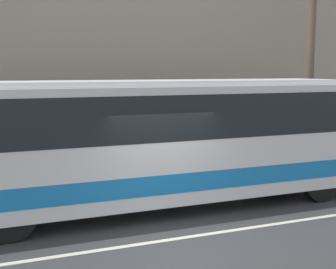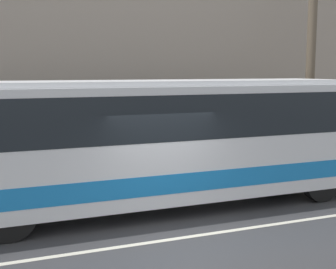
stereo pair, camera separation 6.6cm
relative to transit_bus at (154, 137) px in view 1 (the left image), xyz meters
The scene contains 6 objects.
ground_plane 2.88m from the transit_bus, 96.60° to the right, with size 60.00×60.00×0.00m, color #38383A.
sidewalk 3.61m from the transit_bus, 94.65° to the left, with size 60.00×2.77×0.14m.
lane_stripe 2.87m from the transit_bus, 96.60° to the right, with size 54.00×0.14×0.01m.
transit_bus is the anchor object (origin of this frame).
utility_pole_near 7.19m from the transit_bus, 19.22° to the left, with size 0.31×0.31×7.41m.
pedestrian_waiting 4.72m from the transit_bus, 130.26° to the left, with size 0.36×0.36×1.54m.
Camera 1 is at (-3.79, -8.48, 3.45)m, focal length 50.00 mm.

